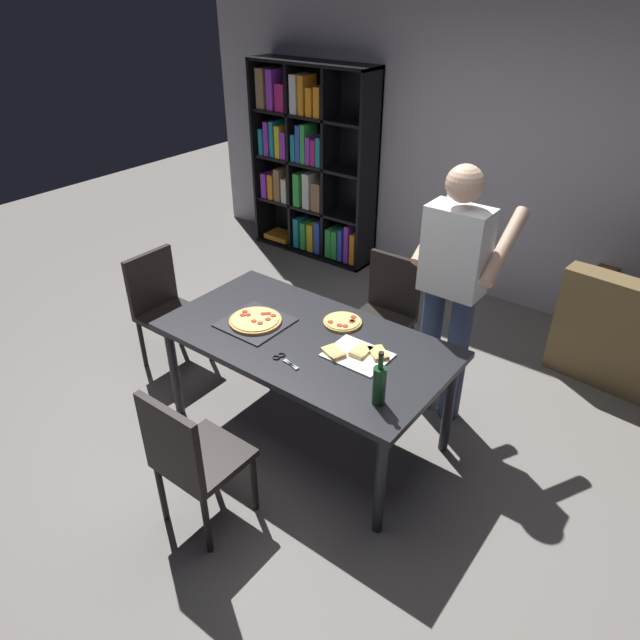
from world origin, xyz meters
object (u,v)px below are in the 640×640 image
at_px(chair_near_camera, 190,456).
at_px(pepperoni_pizza_on_tray, 255,321).
at_px(person_serving_pizza, 453,283).
at_px(second_pizza_plain, 343,322).
at_px(dining_table, 305,346).
at_px(chair_far_side, 386,308).
at_px(bookshelf, 310,165).
at_px(wine_bottle, 379,384).
at_px(chair_left_end, 163,303).
at_px(kitchen_scissors, 283,359).

height_order(chair_near_camera, pepperoni_pizza_on_tray, chair_near_camera).
height_order(person_serving_pizza, second_pizza_plain, person_serving_pizza).
relative_size(dining_table, person_serving_pizza, 1.02).
bearing_deg(second_pizza_plain, chair_far_side, 97.39).
distance_m(chair_near_camera, bookshelf, 3.83).
xyz_separation_m(wine_bottle, second_pizza_plain, (-0.60, 0.53, -0.11)).
bearing_deg(chair_left_end, chair_near_camera, -34.89).
distance_m(bookshelf, second_pizza_plain, 2.85).
bearing_deg(chair_left_end, person_serving_pizza, 20.66).
height_order(person_serving_pizza, pepperoni_pizza_on_tray, person_serving_pizza).
height_order(dining_table, wine_bottle, wine_bottle).
bearing_deg(chair_near_camera, pepperoni_pizza_on_tray, 111.38).
bearing_deg(kitchen_scissors, bookshelf, 125.29).
bearing_deg(person_serving_pizza, kitchen_scissors, -118.14).
relative_size(dining_table, second_pizza_plain, 7.29).
relative_size(dining_table, wine_bottle, 5.68).
xyz_separation_m(chair_near_camera, chair_left_end, (-1.38, 0.96, 0.00)).
bearing_deg(chair_near_camera, kitchen_scissors, 85.91).
distance_m(dining_table, second_pizza_plain, 0.29).
height_order(bookshelf, wine_bottle, bookshelf).
xyz_separation_m(dining_table, person_serving_pizza, (0.59, 0.74, 0.32)).
bearing_deg(chair_near_camera, chair_far_side, 90.00).
bearing_deg(second_pizza_plain, dining_table, -108.64).
distance_m(person_serving_pizza, second_pizza_plain, 0.73).
bearing_deg(chair_left_end, wine_bottle, -7.19).
bearing_deg(second_pizza_plain, kitchen_scissors, -94.33).
distance_m(chair_near_camera, person_serving_pizza, 1.87).
xyz_separation_m(dining_table, chair_near_camera, (-0.00, -0.96, -0.17)).
xyz_separation_m(pepperoni_pizza_on_tray, wine_bottle, (1.04, -0.20, 0.10)).
xyz_separation_m(chair_near_camera, wine_bottle, (0.69, 0.70, 0.36)).
distance_m(dining_table, chair_left_end, 1.39).
bearing_deg(pepperoni_pizza_on_tray, chair_far_side, 71.09).
relative_size(person_serving_pizza, second_pizza_plain, 7.11).
xyz_separation_m(chair_far_side, chair_left_end, (-1.38, -0.96, 0.00)).
relative_size(chair_far_side, bookshelf, 0.46).
relative_size(dining_table, chair_far_side, 1.99).
distance_m(chair_far_side, pepperoni_pizza_on_tray, 1.12).
xyz_separation_m(person_serving_pizza, kitchen_scissors, (-0.54, -1.01, -0.24)).
bearing_deg(second_pizza_plain, person_serving_pizza, 43.63).
xyz_separation_m(dining_table, bookshelf, (-1.82, 2.37, 0.26)).
distance_m(pepperoni_pizza_on_tray, second_pizza_plain, 0.55).
xyz_separation_m(chair_near_camera, bookshelf, (-1.82, 3.34, 0.43)).
xyz_separation_m(chair_far_side, person_serving_pizza, (0.59, -0.22, 0.49)).
height_order(pepperoni_pizza_on_tray, second_pizza_plain, pepperoni_pizza_on_tray).
distance_m(chair_far_side, bookshelf, 2.34).
distance_m(chair_left_end, person_serving_pizza, 2.16).
height_order(chair_left_end, wine_bottle, wine_bottle).
bearing_deg(person_serving_pizza, chair_near_camera, -109.05).
xyz_separation_m(chair_near_camera, kitchen_scissors, (0.05, 0.70, 0.24)).
distance_m(chair_far_side, second_pizza_plain, 0.75).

